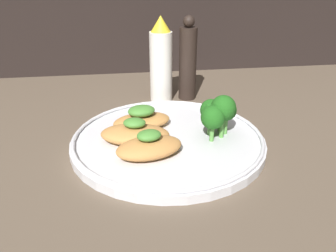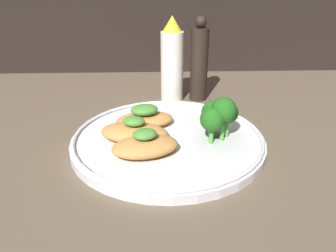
{
  "view_description": "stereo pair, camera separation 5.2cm",
  "coord_description": "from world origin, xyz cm",
  "px_view_note": "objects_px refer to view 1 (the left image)",
  "views": [
    {
      "loc": [
        -6.91,
        -46.63,
        25.73
      ],
      "look_at": [
        0.0,
        0.0,
        3.4
      ],
      "focal_mm": 35.0,
      "sensor_mm": 36.0,
      "label": 1
    },
    {
      "loc": [
        -1.72,
        -47.11,
        25.73
      ],
      "look_at": [
        0.0,
        0.0,
        3.4
      ],
      "focal_mm": 35.0,
      "sensor_mm": 36.0,
      "label": 2
    }
  ],
  "objects_px": {
    "sauce_bottle": "(161,61)",
    "pepper_grinder": "(188,62)",
    "plate": "(168,139)",
    "broccoli_bunch": "(218,112)"
  },
  "relations": [
    {
      "from": "sauce_bottle",
      "to": "pepper_grinder",
      "type": "relative_size",
      "value": 1.0
    },
    {
      "from": "plate",
      "to": "broccoli_bunch",
      "type": "relative_size",
      "value": 4.36
    },
    {
      "from": "plate",
      "to": "broccoli_bunch",
      "type": "height_order",
      "value": "broccoli_bunch"
    },
    {
      "from": "broccoli_bunch",
      "to": "plate",
      "type": "bearing_deg",
      "value": 175.63
    },
    {
      "from": "sauce_bottle",
      "to": "pepper_grinder",
      "type": "height_order",
      "value": "same"
    },
    {
      "from": "broccoli_bunch",
      "to": "pepper_grinder",
      "type": "distance_m",
      "value": 0.22
    },
    {
      "from": "plate",
      "to": "pepper_grinder",
      "type": "distance_m",
      "value": 0.23
    },
    {
      "from": "sauce_bottle",
      "to": "pepper_grinder",
      "type": "distance_m",
      "value": 0.06
    },
    {
      "from": "plate",
      "to": "pepper_grinder",
      "type": "xyz_separation_m",
      "value": [
        0.07,
        0.21,
        0.07
      ]
    },
    {
      "from": "plate",
      "to": "sauce_bottle",
      "type": "bearing_deg",
      "value": 85.59
    }
  ]
}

